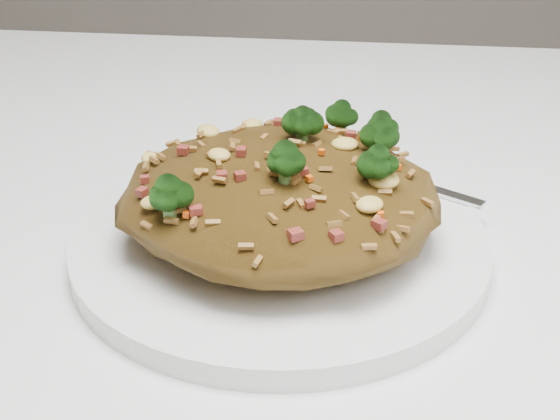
# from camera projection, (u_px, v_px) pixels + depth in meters

# --- Properties ---
(dining_table) EXTENTS (1.20, 0.80, 0.75)m
(dining_table) POSITION_uv_depth(u_px,v_px,m) (449.00, 355.00, 0.52)
(dining_table) COLOR white
(dining_table) RESTS_ON ground
(plate) EXTENTS (0.24, 0.24, 0.01)m
(plate) POSITION_uv_depth(u_px,v_px,m) (280.00, 243.00, 0.46)
(plate) COLOR white
(plate) RESTS_ON dining_table
(fried_rice) EXTENTS (0.18, 0.17, 0.07)m
(fried_rice) POSITION_uv_depth(u_px,v_px,m) (282.00, 183.00, 0.44)
(fried_rice) COLOR brown
(fried_rice) RESTS_ON plate
(fork) EXTENTS (0.15, 0.10, 0.00)m
(fork) POSITION_uv_depth(u_px,v_px,m) (381.00, 174.00, 0.52)
(fork) COLOR silver
(fork) RESTS_ON plate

